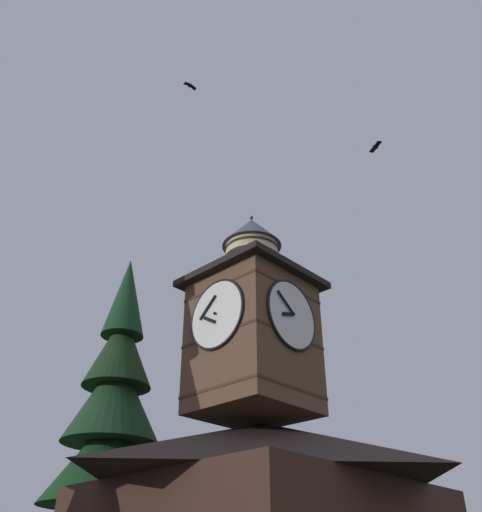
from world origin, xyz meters
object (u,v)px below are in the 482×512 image
Objects in this scene: moon at (91,419)px; flying_bird_low at (375,147)px; flying_bird_high at (190,86)px; clock_tower at (253,325)px; pine_tree_behind at (109,452)px.

flying_bird_low is (13.04, 39.92, 1.56)m from moon.
flying_bird_low is (-5.78, 4.97, -2.70)m from flying_bird_high.
moon is 42.03m from flying_bird_low.
clock_tower is 38.46m from moon.
flying_bird_low is at bearing 107.83° from pine_tree_behind.
clock_tower is 8.80m from flying_bird_low.
flying_bird_high reaches higher than clock_tower.
pine_tree_behind is 25.59× the size of flying_bird_high.
moon is at bearing -108.09° from flying_bird_low.
flying_bird_low reaches higher than pine_tree_behind.
pine_tree_behind is 15.10m from flying_bird_high.
pine_tree_behind is at bearing -76.15° from clock_tower.
flying_bird_high is 8.09m from flying_bird_low.
moon is (-16.63, -28.76, 9.34)m from pine_tree_behind.
pine_tree_behind is 34.51m from moon.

